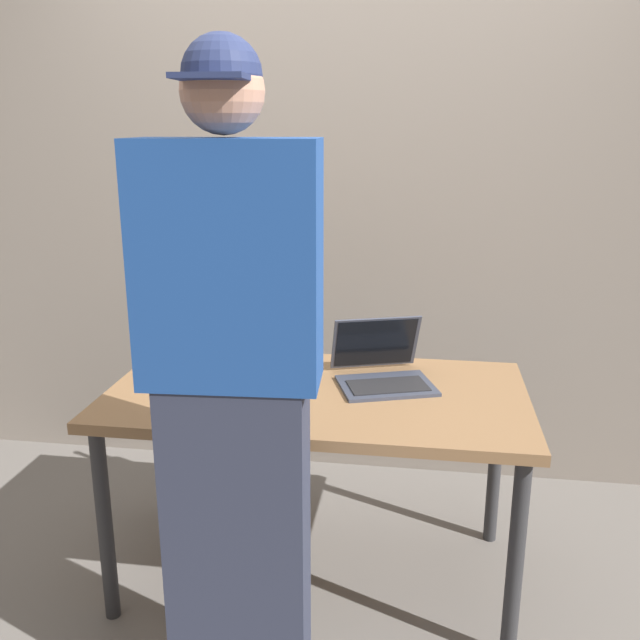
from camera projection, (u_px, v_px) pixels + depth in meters
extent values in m
plane|color=slate|center=(317.00, 573.00, 2.56)|extent=(8.00, 8.00, 0.00)
cube|color=olive|center=(317.00, 395.00, 2.36)|extent=(1.42, 0.77, 0.04)
cylinder|color=#2D2D30|center=(105.00, 525.00, 2.25)|extent=(0.05, 0.05, 0.69)
cylinder|color=#2D2D30|center=(515.00, 561.00, 2.06)|extent=(0.05, 0.05, 0.69)
cylinder|color=#2D2D30|center=(174.00, 439.00, 2.87)|extent=(0.05, 0.05, 0.69)
cylinder|color=#2D2D30|center=(495.00, 461.00, 2.68)|extent=(0.05, 0.05, 0.69)
cube|color=#383D4C|center=(386.00, 386.00, 2.38)|extent=(0.38, 0.32, 0.01)
cube|color=#232326|center=(388.00, 385.00, 2.36)|extent=(0.30, 0.22, 0.00)
cube|color=#383D4C|center=(375.00, 342.00, 2.50)|extent=(0.33, 0.18, 0.21)
cube|color=black|center=(376.00, 343.00, 2.50)|extent=(0.30, 0.17, 0.19)
cylinder|color=#333333|center=(295.00, 339.00, 2.65)|extent=(0.07, 0.07, 0.16)
cone|color=#333333|center=(295.00, 315.00, 2.62)|extent=(0.07, 0.07, 0.02)
cylinder|color=#333333|center=(294.00, 303.00, 2.61)|extent=(0.03, 0.03, 0.07)
cylinder|color=#BFB74C|center=(294.00, 292.00, 2.60)|extent=(0.03, 0.03, 0.01)
cylinder|color=#7BB565|center=(295.00, 337.00, 2.65)|extent=(0.07, 0.07, 0.06)
cylinder|color=#472B14|center=(239.00, 346.00, 2.55)|extent=(0.07, 0.07, 0.17)
cone|color=#472B14|center=(238.00, 320.00, 2.52)|extent=(0.07, 0.07, 0.03)
cylinder|color=#472B14|center=(238.00, 307.00, 2.51)|extent=(0.03, 0.03, 0.07)
cylinder|color=#BFB74C|center=(237.00, 297.00, 2.50)|extent=(0.04, 0.04, 0.01)
cylinder|color=#3ABF96|center=(239.00, 343.00, 2.55)|extent=(0.07, 0.07, 0.06)
cylinder|color=#1E5123|center=(272.00, 338.00, 2.65)|extent=(0.06, 0.06, 0.17)
cone|color=#1E5123|center=(271.00, 314.00, 2.62)|extent=(0.06, 0.06, 0.02)
cylinder|color=#1E5123|center=(271.00, 301.00, 2.61)|extent=(0.03, 0.03, 0.09)
cylinder|color=#BFB74C|center=(271.00, 288.00, 2.60)|extent=(0.03, 0.03, 0.01)
cylinder|color=#4BA359|center=(272.00, 336.00, 2.65)|extent=(0.06, 0.06, 0.06)
cube|color=#2D3347|center=(239.00, 551.00, 1.87)|extent=(0.38, 0.21, 0.98)
cube|color=#1E4793|center=(229.00, 265.00, 1.65)|extent=(0.45, 0.23, 0.59)
sphere|color=tan|center=(222.00, 91.00, 1.54)|extent=(0.19, 0.19, 0.19)
sphere|color=navy|center=(222.00, 75.00, 1.53)|extent=(0.18, 0.18, 0.18)
cube|color=navy|center=(210.00, 76.00, 1.43)|extent=(0.16, 0.12, 0.01)
cube|color=gray|center=(348.00, 195.00, 3.07)|extent=(6.00, 0.10, 2.60)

